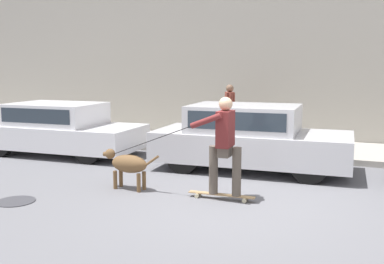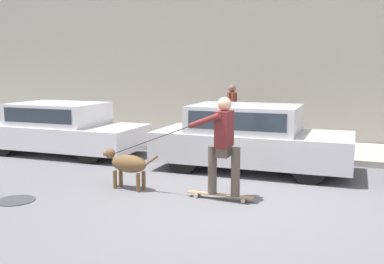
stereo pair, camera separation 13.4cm
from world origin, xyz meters
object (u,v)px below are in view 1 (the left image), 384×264
parked_car_0 (60,129)px  dog (128,164)px  parked_car_1 (249,138)px  pedestrian_with_bag (229,111)px  skateboarder (224,142)px

parked_car_0 → dog: 3.86m
parked_car_1 → pedestrian_with_bag: 2.60m
parked_car_0 → parked_car_1: (4.77, -0.00, 0.05)m
parked_car_0 → skateboarder: 5.40m
parked_car_1 → skateboarder: 2.27m
parked_car_0 → pedestrian_with_bag: pedestrian_with_bag is taller
parked_car_0 → dog: (3.13, -2.25, -0.17)m
parked_car_1 → pedestrian_with_bag: pedestrian_with_bag is taller
dog → pedestrian_with_bag: 4.64m
dog → pedestrian_with_bag: pedestrian_with_bag is taller
pedestrian_with_bag → skateboarder: bearing=-97.9°
parked_car_0 → parked_car_1: bearing=-1.4°
parked_car_1 → pedestrian_with_bag: bearing=113.8°
parked_car_0 → dog: bearing=-37.0°
dog → skateboarder: 1.84m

